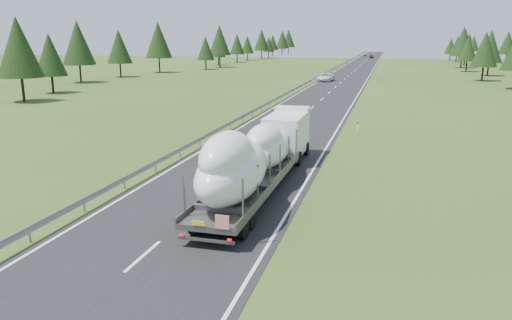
% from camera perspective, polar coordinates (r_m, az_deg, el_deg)
% --- Properties ---
extents(ground, '(400.00, 400.00, 0.00)m').
position_cam_1_polar(ground, '(20.86, -12.77, -10.69)').
color(ground, '#304717').
rests_on(ground, ground).
extents(road_surface, '(10.00, 400.00, 0.02)m').
position_cam_1_polar(road_surface, '(117.37, 10.54, 9.45)').
color(road_surface, black).
rests_on(road_surface, ground).
extents(guardrail, '(0.10, 400.00, 0.76)m').
position_cam_1_polar(guardrail, '(117.80, 7.95, 9.86)').
color(guardrail, slate).
rests_on(guardrail, ground).
extents(marker_posts, '(0.13, 350.08, 1.00)m').
position_cam_1_polar(marker_posts, '(171.91, 14.26, 10.77)').
color(marker_posts, silver).
rests_on(marker_posts, ground).
extents(highway_sign, '(0.08, 0.90, 2.60)m').
position_cam_1_polar(highway_sign, '(96.95, 13.91, 9.47)').
color(highway_sign, slate).
rests_on(highway_sign, ground).
extents(tree_line_left, '(16.16, 286.15, 12.50)m').
position_cam_1_polar(tree_line_left, '(133.68, -8.38, 13.09)').
color(tree_line_left, black).
rests_on(tree_line_left, ground).
extents(boat_truck, '(2.84, 19.07, 4.46)m').
position_cam_1_polar(boat_truck, '(27.79, 0.23, 0.79)').
color(boat_truck, white).
rests_on(boat_truck, ground).
extents(distant_van, '(3.12, 5.85, 1.56)m').
position_cam_1_polar(distant_van, '(101.89, 7.98, 9.35)').
color(distant_van, white).
rests_on(distant_van, ground).
extents(distant_car_dark, '(1.76, 4.15, 1.40)m').
position_cam_1_polar(distant_car_dark, '(219.18, 13.05, 11.45)').
color(distant_car_dark, black).
rests_on(distant_car_dark, ground).
extents(distant_car_blue, '(1.62, 4.17, 1.35)m').
position_cam_1_polar(distant_car_blue, '(244.27, 12.32, 11.70)').
color(distant_car_blue, '#1A2E4A').
rests_on(distant_car_blue, ground).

